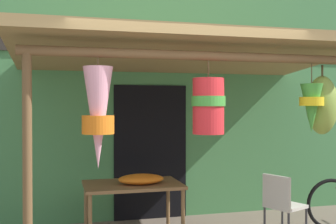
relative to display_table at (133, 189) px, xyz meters
name	(u,v)px	position (x,y,z in m)	size (l,w,h in m)	color
shop_facade	(147,81)	(0.39, 0.96, 1.44)	(11.57, 0.29, 4.15)	#47844C
market_stall_canopy	(186,68)	(0.63, -0.29, 1.53)	(4.12, 2.52, 2.52)	brown
display_table	(133,189)	(0.00, 0.00, 0.00)	(1.24, 0.82, 0.70)	brown
flower_heap_on_table	(142,179)	(0.11, -0.08, 0.13)	(0.58, 0.41, 0.12)	orange
folding_chair	(282,202)	(1.76, -0.66, -0.13)	(0.52, 0.52, 0.84)	beige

